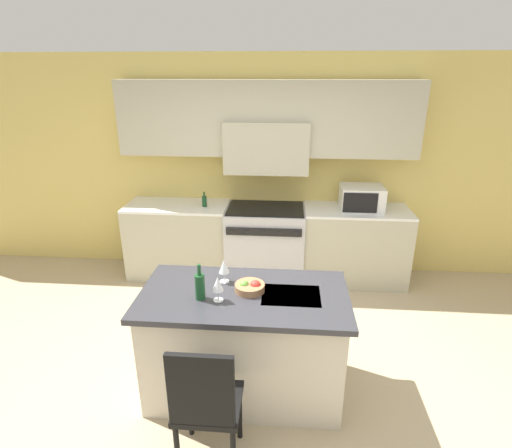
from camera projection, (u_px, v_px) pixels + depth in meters
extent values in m
plane|color=tan|center=(251.00, 387.00, 3.36)|extent=(10.00, 10.00, 0.00)
cube|color=#DBC166|center=(267.00, 168.00, 5.03)|extent=(10.00, 0.06, 2.70)
cube|color=#B2AD93|center=(267.00, 118.00, 4.62)|extent=(3.47, 0.34, 0.85)
cube|color=#B2AD93|center=(267.00, 147.00, 4.70)|extent=(0.99, 0.40, 0.60)
cube|color=#B2AD93|center=(179.00, 241.00, 5.11)|extent=(1.26, 0.62, 0.91)
cube|color=white|center=(177.00, 206.00, 4.94)|extent=(1.26, 0.62, 0.03)
cube|color=#B2AD93|center=(354.00, 246.00, 4.94)|extent=(1.26, 0.62, 0.91)
cube|color=white|center=(358.00, 210.00, 4.78)|extent=(1.26, 0.62, 0.03)
cube|color=#B7B7BC|center=(265.00, 244.00, 5.01)|extent=(0.95, 0.66, 0.92)
cube|color=black|center=(266.00, 208.00, 4.84)|extent=(0.91, 0.61, 0.01)
cube|color=black|center=(264.00, 232.00, 4.58)|extent=(0.88, 0.02, 0.09)
cylinder|color=black|center=(232.00, 231.00, 4.60)|extent=(0.04, 0.02, 0.04)
cylinder|color=black|center=(248.00, 232.00, 4.59)|extent=(0.04, 0.02, 0.04)
cylinder|color=black|center=(264.00, 232.00, 4.57)|extent=(0.04, 0.02, 0.04)
cylinder|color=black|center=(280.00, 233.00, 4.56)|extent=(0.04, 0.02, 0.04)
cylinder|color=black|center=(296.00, 233.00, 4.54)|extent=(0.04, 0.02, 0.04)
cube|color=silver|center=(361.00, 198.00, 4.72)|extent=(0.49, 0.39, 0.29)
cube|color=black|center=(360.00, 203.00, 4.54)|extent=(0.39, 0.01, 0.23)
cube|color=beige|center=(244.00, 345.00, 3.20)|extent=(1.50, 0.77, 0.86)
cube|color=#333338|center=(244.00, 296.00, 3.04)|extent=(1.60, 0.84, 0.04)
cube|color=#2D2D30|center=(291.00, 296.00, 3.01)|extent=(0.44, 0.32, 0.01)
cylinder|color=#B2B2B7|center=(291.00, 283.00, 3.19)|extent=(0.02, 0.02, 0.00)
cube|color=black|center=(209.00, 403.00, 2.59)|extent=(0.42, 0.40, 0.04)
cube|color=black|center=(201.00, 391.00, 2.32)|extent=(0.40, 0.04, 0.51)
cylinder|color=black|center=(190.00, 410.00, 2.85)|extent=(0.04, 0.04, 0.45)
cylinder|color=black|center=(240.00, 413.00, 2.82)|extent=(0.04, 0.04, 0.45)
cylinder|color=#194723|center=(200.00, 287.00, 2.93)|extent=(0.07, 0.07, 0.20)
cylinder|color=#194723|center=(199.00, 270.00, 2.88)|extent=(0.03, 0.03, 0.08)
cylinder|color=white|center=(218.00, 300.00, 2.94)|extent=(0.08, 0.08, 0.01)
cylinder|color=white|center=(218.00, 295.00, 2.93)|extent=(0.01, 0.01, 0.08)
cone|color=white|center=(218.00, 284.00, 2.89)|extent=(0.08, 0.08, 0.11)
cylinder|color=white|center=(224.00, 281.00, 3.20)|extent=(0.08, 0.08, 0.01)
cylinder|color=white|center=(224.00, 277.00, 3.19)|extent=(0.01, 0.01, 0.08)
cone|color=white|center=(224.00, 266.00, 3.15)|extent=(0.08, 0.08, 0.11)
cylinder|color=#996B47|center=(250.00, 287.00, 3.06)|extent=(0.23, 0.23, 0.06)
sphere|color=#66A83D|center=(244.00, 285.00, 3.06)|extent=(0.08, 0.08, 0.08)
sphere|color=red|center=(255.00, 286.00, 3.05)|extent=(0.09, 0.09, 0.09)
cylinder|color=#194723|center=(204.00, 201.00, 4.85)|extent=(0.06, 0.06, 0.13)
cylinder|color=#194723|center=(204.00, 194.00, 4.82)|extent=(0.02, 0.02, 0.05)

